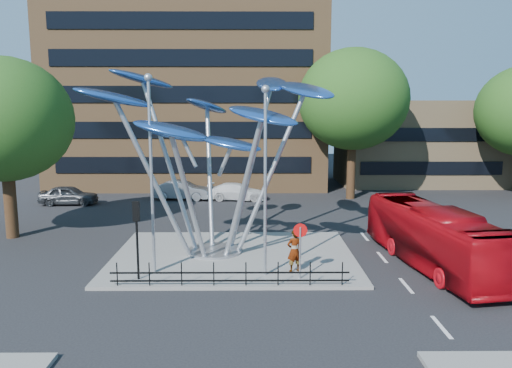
{
  "coord_description": "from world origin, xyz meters",
  "views": [
    {
      "loc": [
        -0.05,
        -18.25,
        7.63
      ],
      "look_at": [
        0.11,
        4.0,
        4.08
      ],
      "focal_mm": 35.0,
      "sensor_mm": 36.0,
      "label": 1
    }
  ],
  "objects_px": {
    "pedestrian": "(294,251)",
    "parked_car_mid": "(182,190)",
    "street_lamp_right": "(265,164)",
    "tree_right": "(353,99)",
    "traffic_light_island": "(137,224)",
    "tree_left": "(4,120)",
    "red_bus": "(433,237)",
    "parked_car_right": "(237,192)",
    "leaf_sculpture": "(212,120)",
    "street_lamp_left": "(151,157)",
    "no_entry_sign_island": "(300,241)",
    "parked_car_left": "(69,195)"
  },
  "relations": [
    {
      "from": "pedestrian",
      "to": "parked_car_mid",
      "type": "height_order",
      "value": "pedestrian"
    },
    {
      "from": "street_lamp_right",
      "to": "parked_car_mid",
      "type": "relative_size",
      "value": 1.78
    },
    {
      "from": "tree_right",
      "to": "traffic_light_island",
      "type": "relative_size",
      "value": 3.54
    },
    {
      "from": "pedestrian",
      "to": "parked_car_mid",
      "type": "xyz_separation_m",
      "value": [
        -7.6,
        18.17,
        -0.35
      ]
    },
    {
      "from": "tree_left",
      "to": "parked_car_mid",
      "type": "distance_m",
      "value": 15.47
    },
    {
      "from": "red_bus",
      "to": "parked_car_right",
      "type": "xyz_separation_m",
      "value": [
        -9.77,
        16.87,
        -0.77
      ]
    },
    {
      "from": "leaf_sculpture",
      "to": "street_lamp_right",
      "type": "xyz_separation_m",
      "value": [
        2.57,
        -3.68,
        -1.78
      ]
    },
    {
      "from": "tree_right",
      "to": "pedestrian",
      "type": "height_order",
      "value": "tree_right"
    },
    {
      "from": "street_lamp_left",
      "to": "street_lamp_right",
      "type": "bearing_deg",
      "value": -5.71
    },
    {
      "from": "leaf_sculpture",
      "to": "no_entry_sign_island",
      "type": "distance_m",
      "value": 7.71
    },
    {
      "from": "street_lamp_left",
      "to": "parked_car_right",
      "type": "bearing_deg",
      "value": 79.78
    },
    {
      "from": "parked_car_left",
      "to": "no_entry_sign_island",
      "type": "bearing_deg",
      "value": -137.45
    },
    {
      "from": "tree_right",
      "to": "street_lamp_left",
      "type": "distance_m",
      "value": 22.49
    },
    {
      "from": "traffic_light_island",
      "to": "parked_car_left",
      "type": "bearing_deg",
      "value": 118.31
    },
    {
      "from": "no_entry_sign_island",
      "to": "tree_right",
      "type": "bearing_deg",
      "value": 72.88
    },
    {
      "from": "tree_left",
      "to": "street_lamp_right",
      "type": "height_order",
      "value": "tree_left"
    },
    {
      "from": "no_entry_sign_island",
      "to": "parked_car_right",
      "type": "height_order",
      "value": "no_entry_sign_island"
    },
    {
      "from": "tree_right",
      "to": "street_lamp_left",
      "type": "xyz_separation_m",
      "value": [
        -12.5,
        -18.5,
        -2.68
      ]
    },
    {
      "from": "traffic_light_island",
      "to": "red_bus",
      "type": "relative_size",
      "value": 0.33
    },
    {
      "from": "street_lamp_right",
      "to": "parked_car_right",
      "type": "bearing_deg",
      "value": 95.49
    },
    {
      "from": "leaf_sculpture",
      "to": "pedestrian",
      "type": "xyz_separation_m",
      "value": [
        3.9,
        -3.22,
        -5.75
      ]
    },
    {
      "from": "parked_car_mid",
      "to": "parked_car_right",
      "type": "relative_size",
      "value": 0.99
    },
    {
      "from": "tree_right",
      "to": "parked_car_right",
      "type": "relative_size",
      "value": 2.58
    },
    {
      "from": "leaf_sculpture",
      "to": "parked_car_mid",
      "type": "distance_m",
      "value": 16.56
    },
    {
      "from": "red_bus",
      "to": "parked_car_right",
      "type": "bearing_deg",
      "value": 111.5
    },
    {
      "from": "street_lamp_left",
      "to": "no_entry_sign_island",
      "type": "bearing_deg",
      "value": -8.61
    },
    {
      "from": "tree_right",
      "to": "pedestrian",
      "type": "xyz_separation_m",
      "value": [
        -6.17,
        -18.54,
        -6.91
      ]
    },
    {
      "from": "street_lamp_left",
      "to": "red_bus",
      "type": "xyz_separation_m",
      "value": [
        13.0,
        1.05,
        -3.9
      ]
    },
    {
      "from": "traffic_light_island",
      "to": "red_bus",
      "type": "xyz_separation_m",
      "value": [
        13.5,
        2.05,
        -1.16
      ]
    },
    {
      "from": "no_entry_sign_island",
      "to": "parked_car_right",
      "type": "distance_m",
      "value": 19.22
    },
    {
      "from": "traffic_light_island",
      "to": "pedestrian",
      "type": "bearing_deg",
      "value": 7.99
    },
    {
      "from": "tree_right",
      "to": "no_entry_sign_island",
      "type": "bearing_deg",
      "value": -107.12
    },
    {
      "from": "leaf_sculpture",
      "to": "parked_car_left",
      "type": "xyz_separation_m",
      "value": [
        -12.14,
        12.92,
        -6.13
      ]
    },
    {
      "from": "tree_left",
      "to": "red_bus",
      "type": "bearing_deg",
      "value": -13.61
    },
    {
      "from": "parked_car_mid",
      "to": "street_lamp_right",
      "type": "bearing_deg",
      "value": -155.85
    },
    {
      "from": "leaf_sculpture",
      "to": "street_lamp_right",
      "type": "bearing_deg",
      "value": -55.09
    },
    {
      "from": "pedestrian",
      "to": "traffic_light_island",
      "type": "bearing_deg",
      "value": -13.12
    },
    {
      "from": "traffic_light_island",
      "to": "street_lamp_left",
      "type": "bearing_deg",
      "value": 63.43
    },
    {
      "from": "parked_car_left",
      "to": "street_lamp_left",
      "type": "bearing_deg",
      "value": -149.85
    },
    {
      "from": "red_bus",
      "to": "parked_car_mid",
      "type": "distance_m",
      "value": 22.26
    },
    {
      "from": "street_lamp_left",
      "to": "parked_car_left",
      "type": "xyz_separation_m",
      "value": [
        -9.71,
        16.1,
        -4.61
      ]
    },
    {
      "from": "tree_right",
      "to": "traffic_light_island",
      "type": "xyz_separation_m",
      "value": [
        -13.0,
        -19.5,
        -5.42
      ]
    },
    {
      "from": "tree_right",
      "to": "street_lamp_right",
      "type": "distance_m",
      "value": 20.64
    },
    {
      "from": "street_lamp_right",
      "to": "street_lamp_left",
      "type": "bearing_deg",
      "value": 174.29
    },
    {
      "from": "red_bus",
      "to": "tree_left",
      "type": "bearing_deg",
      "value": 157.81
    },
    {
      "from": "tree_right",
      "to": "tree_left",
      "type": "relative_size",
      "value": 1.17
    },
    {
      "from": "tree_left",
      "to": "street_lamp_right",
      "type": "xyz_separation_m",
      "value": [
        14.5,
        -7.0,
        -1.7
      ]
    },
    {
      "from": "leaf_sculpture",
      "to": "parked_car_left",
      "type": "height_order",
      "value": "leaf_sculpture"
    },
    {
      "from": "pedestrian",
      "to": "parked_car_left",
      "type": "distance_m",
      "value": 22.77
    },
    {
      "from": "street_lamp_right",
      "to": "parked_car_mid",
      "type": "height_order",
      "value": "street_lamp_right"
    }
  ]
}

